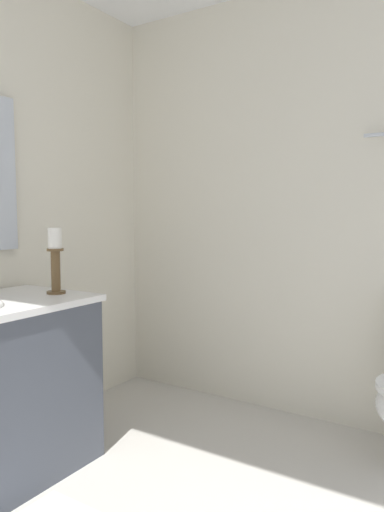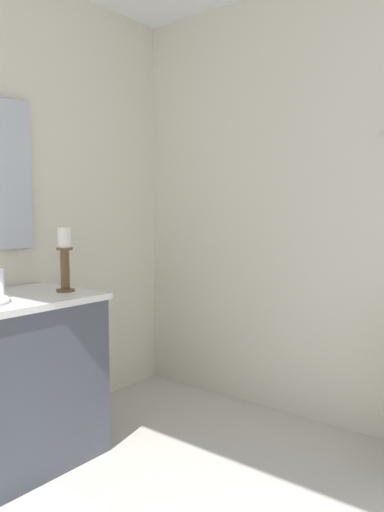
% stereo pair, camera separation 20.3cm
% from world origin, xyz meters
% --- Properties ---
extents(wall_back, '(2.62, 0.04, 2.45)m').
position_xyz_m(wall_back, '(0.00, 1.32, 1.23)').
color(wall_back, silver).
rests_on(wall_back, ground).
extents(candle_holder_tall, '(0.09, 0.09, 0.32)m').
position_xyz_m(candle_holder_tall, '(-0.91, 0.24, 0.97)').
color(candle_holder_tall, brown).
rests_on(candle_holder_tall, vanity_cabinet).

